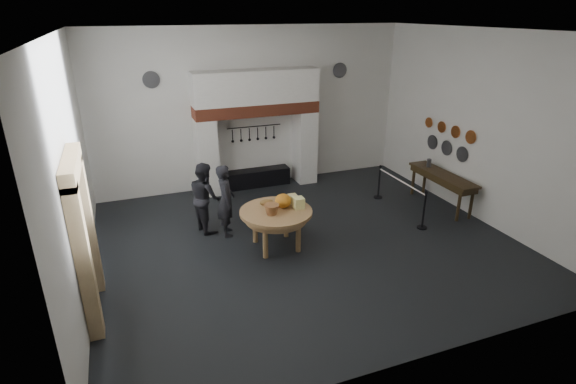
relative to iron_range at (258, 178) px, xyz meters
name	(u,v)px	position (x,y,z in m)	size (l,w,h in m)	color
floor	(306,241)	(0.00, -3.72, -0.25)	(9.00, 8.00, 0.02)	black
ceiling	(310,31)	(0.00, -3.72, 4.25)	(9.00, 8.00, 0.02)	silver
wall_back	(253,109)	(0.00, 0.28, 2.00)	(9.00, 0.02, 4.50)	silver
wall_front	(428,226)	(0.00, -7.72, 2.00)	(9.00, 0.02, 4.50)	silver
wall_left	(71,171)	(-4.50, -3.72, 2.00)	(0.02, 8.00, 4.50)	silver
wall_right	(480,127)	(4.50, -3.72, 2.00)	(0.02, 8.00, 4.50)	silver
chimney_pier_left	(207,157)	(-1.48, -0.07, 0.82)	(0.55, 0.70, 2.15)	silver
chimney_pier_right	(305,146)	(1.48, -0.07, 0.82)	(0.55, 0.70, 2.15)	silver
hearth_brick_band	(256,109)	(0.00, -0.07, 2.06)	(3.50, 0.72, 0.32)	#9E442B
chimney_hood	(256,87)	(0.00, -0.07, 2.67)	(3.50, 0.70, 0.90)	silver
iron_range	(258,178)	(0.00, 0.00, 0.00)	(1.90, 0.45, 0.50)	black
utensil_rail	(254,126)	(0.00, 0.20, 1.50)	(0.02, 0.02, 1.60)	black
door_recess	(81,247)	(-4.47, -4.72, 1.00)	(0.04, 1.10, 2.50)	black
door_jamb_near	(84,265)	(-4.38, -5.42, 1.05)	(0.22, 0.30, 2.60)	tan
door_jamb_far	(87,226)	(-4.38, -4.02, 1.05)	(0.22, 0.30, 2.60)	tan
door_lintel	(71,166)	(-4.38, -4.72, 2.40)	(0.22, 1.70, 0.30)	tan
wall_plaque	(83,189)	(-4.45, -2.92, 1.35)	(0.05, 0.34, 0.44)	gold
work_table	(276,212)	(-0.71, -3.70, 0.59)	(1.57, 1.57, 0.07)	#A77E4E
pumpkin	(283,201)	(-0.51, -3.60, 0.78)	(0.36, 0.36, 0.31)	#C3711B
cheese_block_big	(299,203)	(-0.21, -3.75, 0.74)	(0.22, 0.22, 0.24)	#EDEA8D
cheese_block_small	(293,199)	(-0.23, -3.45, 0.72)	(0.18, 0.18, 0.20)	#E4D588
wicker_basket	(272,209)	(-0.86, -3.85, 0.73)	(0.32, 0.32, 0.22)	olive
bread_loaf	(266,202)	(-0.81, -3.35, 0.69)	(0.31, 0.18, 0.13)	olive
visitor_near	(226,200)	(-1.58, -2.72, 0.60)	(0.62, 0.41, 1.69)	black
visitor_far	(205,197)	(-1.98, -2.32, 0.58)	(0.81, 0.63, 1.66)	black
side_table	(443,175)	(4.10, -3.13, 0.62)	(0.55, 2.20, 0.06)	#322512
pewter_jug	(429,163)	(4.10, -2.53, 0.76)	(0.12, 0.12, 0.22)	#504F54
copper_pan_a	(471,137)	(4.46, -3.52, 1.70)	(0.34, 0.34, 0.03)	#C6662D
copper_pan_b	(456,132)	(4.46, -2.97, 1.70)	(0.32, 0.32, 0.03)	#C6662D
copper_pan_c	(442,127)	(4.46, -2.42, 1.70)	(0.30, 0.30, 0.03)	#C6662D
copper_pan_d	(429,122)	(4.46, -1.87, 1.70)	(0.28, 0.28, 0.03)	#C6662D
pewter_plate_left	(462,154)	(4.46, -3.32, 1.20)	(0.40, 0.40, 0.03)	#4C4C51
pewter_plate_mid	(447,148)	(4.46, -2.72, 1.20)	(0.40, 0.40, 0.03)	#4C4C51
pewter_plate_right	(432,142)	(4.46, -2.12, 1.20)	(0.40, 0.40, 0.03)	#4C4C51
pewter_plate_back_left	(151,80)	(-2.70, 0.24, 2.95)	(0.44, 0.44, 0.03)	#4C4C51
pewter_plate_back_right	(340,70)	(2.70, 0.24, 2.95)	(0.44, 0.44, 0.03)	#4C4C51
barrier_post_near	(424,211)	(2.86, -4.10, 0.20)	(0.05, 0.05, 0.90)	black
barrier_post_far	(379,183)	(2.86, -2.10, 0.20)	(0.05, 0.05, 0.90)	black
barrier_rope	(401,181)	(2.86, -3.10, 0.60)	(0.04, 0.04, 2.00)	white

